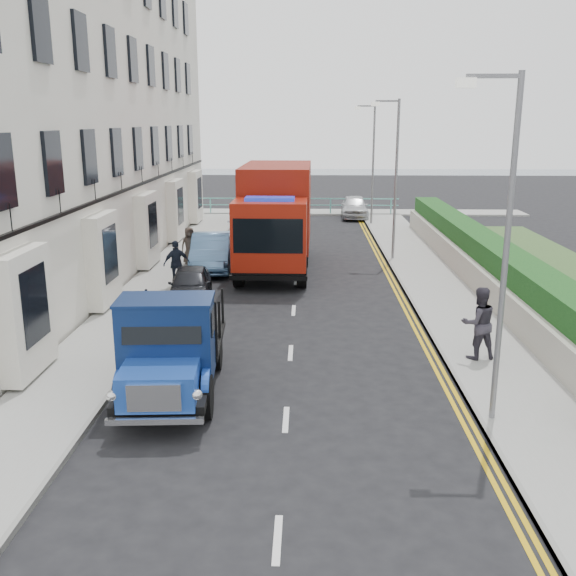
{
  "coord_description": "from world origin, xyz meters",
  "views": [
    {
      "loc": [
        0.4,
        -14.37,
        6.13
      ],
      "look_at": [
        -0.12,
        3.62,
        1.4
      ],
      "focal_mm": 40.0,
      "sensor_mm": 36.0,
      "label": 1
    }
  ],
  "objects_px": {
    "lamp_near": "(501,234)",
    "parked_car_front": "(190,285)",
    "bedford_lorry": "(169,355)",
    "lamp_mid": "(393,170)",
    "red_lorry": "(276,215)",
    "lamp_far": "(371,157)"
  },
  "relations": [
    {
      "from": "lamp_near",
      "to": "parked_car_front",
      "type": "height_order",
      "value": "lamp_near"
    },
    {
      "from": "lamp_far",
      "to": "parked_car_front",
      "type": "relative_size",
      "value": 1.96
    },
    {
      "from": "lamp_mid",
      "to": "parked_car_front",
      "type": "height_order",
      "value": "lamp_mid"
    },
    {
      "from": "lamp_near",
      "to": "lamp_mid",
      "type": "bearing_deg",
      "value": 90.0
    },
    {
      "from": "bedford_lorry",
      "to": "red_lorry",
      "type": "distance_m",
      "value": 13.65
    },
    {
      "from": "lamp_mid",
      "to": "bedford_lorry",
      "type": "xyz_separation_m",
      "value": [
        -6.79,
        -15.16,
        -2.89
      ]
    },
    {
      "from": "bedford_lorry",
      "to": "parked_car_front",
      "type": "xyz_separation_m",
      "value": [
        -0.99,
        8.16,
        -0.5
      ]
    },
    {
      "from": "lamp_near",
      "to": "bedford_lorry",
      "type": "height_order",
      "value": "lamp_near"
    },
    {
      "from": "red_lorry",
      "to": "parked_car_front",
      "type": "xyz_separation_m",
      "value": [
        -2.72,
        -5.33,
        -1.68
      ]
    },
    {
      "from": "red_lorry",
      "to": "bedford_lorry",
      "type": "bearing_deg",
      "value": -96.35
    },
    {
      "from": "bedford_lorry",
      "to": "red_lorry",
      "type": "height_order",
      "value": "red_lorry"
    },
    {
      "from": "lamp_mid",
      "to": "bedford_lorry",
      "type": "distance_m",
      "value": 16.86
    },
    {
      "from": "lamp_mid",
      "to": "red_lorry",
      "type": "bearing_deg",
      "value": -161.78
    },
    {
      "from": "lamp_near",
      "to": "lamp_mid",
      "type": "xyz_separation_m",
      "value": [
        0.0,
        16.0,
        0.0
      ]
    },
    {
      "from": "bedford_lorry",
      "to": "lamp_mid",
      "type": "bearing_deg",
      "value": 62.42
    },
    {
      "from": "parked_car_front",
      "to": "bedford_lorry",
      "type": "bearing_deg",
      "value": -89.98
    },
    {
      "from": "red_lorry",
      "to": "lamp_mid",
      "type": "bearing_deg",
      "value": 19.17
    },
    {
      "from": "lamp_near",
      "to": "lamp_far",
      "type": "height_order",
      "value": "same"
    },
    {
      "from": "bedford_lorry",
      "to": "parked_car_front",
      "type": "relative_size",
      "value": 1.46
    },
    {
      "from": "lamp_near",
      "to": "parked_car_front",
      "type": "xyz_separation_m",
      "value": [
        -7.78,
        9.0,
        -3.39
      ]
    },
    {
      "from": "lamp_mid",
      "to": "parked_car_front",
      "type": "bearing_deg",
      "value": -138.01
    },
    {
      "from": "bedford_lorry",
      "to": "lamp_far",
      "type": "bearing_deg",
      "value": 71.44
    }
  ]
}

